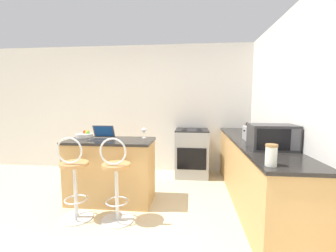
{
  "coord_description": "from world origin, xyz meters",
  "views": [
    {
      "loc": [
        0.86,
        -2.31,
        1.48
      ],
      "look_at": [
        0.43,
        1.7,
        1.02
      ],
      "focal_mm": 24.0,
      "sensor_mm": 36.0,
      "label": 1
    }
  ],
  "objects_px": {
    "bar_stool_near": "(74,180)",
    "fruit_bowl": "(85,135)",
    "wine_glass_short": "(144,131)",
    "stove_range": "(192,153)",
    "mug_blue": "(253,134)",
    "bar_stool_far": "(116,182)",
    "toaster": "(253,133)",
    "storage_jar": "(271,155)",
    "laptop": "(102,136)",
    "pepper_mill": "(247,130)",
    "microwave": "(272,137)"
  },
  "relations": [
    {
      "from": "bar_stool_near",
      "to": "toaster",
      "type": "distance_m",
      "value": 2.46
    },
    {
      "from": "microwave",
      "to": "toaster",
      "type": "height_order",
      "value": "microwave"
    },
    {
      "from": "bar_stool_far",
      "to": "toaster",
      "type": "relative_size",
      "value": 3.46
    },
    {
      "from": "bar_stool_far",
      "to": "storage_jar",
      "type": "height_order",
      "value": "storage_jar"
    },
    {
      "from": "fruit_bowl",
      "to": "pepper_mill",
      "type": "relative_size",
      "value": 1.1
    },
    {
      "from": "bar_stool_near",
      "to": "wine_glass_short",
      "type": "height_order",
      "value": "wine_glass_short"
    },
    {
      "from": "toaster",
      "to": "bar_stool_far",
      "type": "bearing_deg",
      "value": -158.32
    },
    {
      "from": "bar_stool_near",
      "to": "laptop",
      "type": "bearing_deg",
      "value": 75.73
    },
    {
      "from": "bar_stool_far",
      "to": "laptop",
      "type": "bearing_deg",
      "value": 124.39
    },
    {
      "from": "storage_jar",
      "to": "wine_glass_short",
      "type": "bearing_deg",
      "value": 137.0
    },
    {
      "from": "microwave",
      "to": "toaster",
      "type": "bearing_deg",
      "value": 95.48
    },
    {
      "from": "bar_stool_far",
      "to": "microwave",
      "type": "height_order",
      "value": "microwave"
    },
    {
      "from": "microwave",
      "to": "fruit_bowl",
      "type": "distance_m",
      "value": 2.62
    },
    {
      "from": "stove_range",
      "to": "pepper_mill",
      "type": "bearing_deg",
      "value": -41.49
    },
    {
      "from": "bar_stool_far",
      "to": "laptop",
      "type": "relative_size",
      "value": 3.37
    },
    {
      "from": "bar_stool_far",
      "to": "storage_jar",
      "type": "relative_size",
      "value": 5.57
    },
    {
      "from": "microwave",
      "to": "mug_blue",
      "type": "xyz_separation_m",
      "value": [
        0.01,
        0.85,
        -0.09
      ]
    },
    {
      "from": "bar_stool_far",
      "to": "storage_jar",
      "type": "xyz_separation_m",
      "value": [
        1.58,
        -0.56,
        0.51
      ]
    },
    {
      "from": "laptop",
      "to": "pepper_mill",
      "type": "bearing_deg",
      "value": 12.54
    },
    {
      "from": "toaster",
      "to": "mug_blue",
      "type": "distance_m",
      "value": 0.28
    },
    {
      "from": "laptop",
      "to": "pepper_mill",
      "type": "distance_m",
      "value": 2.2
    },
    {
      "from": "bar_stool_near",
      "to": "storage_jar",
      "type": "bearing_deg",
      "value": -14.85
    },
    {
      "from": "microwave",
      "to": "pepper_mill",
      "type": "bearing_deg",
      "value": 93.97
    },
    {
      "from": "bar_stool_far",
      "to": "wine_glass_short",
      "type": "distance_m",
      "value": 0.93
    },
    {
      "from": "stove_range",
      "to": "mug_blue",
      "type": "distance_m",
      "value": 1.34
    },
    {
      "from": "bar_stool_near",
      "to": "wine_glass_short",
      "type": "distance_m",
      "value": 1.16
    },
    {
      "from": "microwave",
      "to": "pepper_mill",
      "type": "height_order",
      "value": "microwave"
    },
    {
      "from": "bar_stool_far",
      "to": "toaster",
      "type": "bearing_deg",
      "value": 21.68
    },
    {
      "from": "microwave",
      "to": "storage_jar",
      "type": "height_order",
      "value": "microwave"
    },
    {
      "from": "bar_stool_near",
      "to": "fruit_bowl",
      "type": "xyz_separation_m",
      "value": [
        -0.2,
        0.71,
        0.45
      ]
    },
    {
      "from": "stove_range",
      "to": "storage_jar",
      "type": "distance_m",
      "value": 2.51
    },
    {
      "from": "bar_stool_far",
      "to": "wine_glass_short",
      "type": "height_order",
      "value": "wine_glass_short"
    },
    {
      "from": "toaster",
      "to": "mug_blue",
      "type": "height_order",
      "value": "toaster"
    },
    {
      "from": "fruit_bowl",
      "to": "pepper_mill",
      "type": "height_order",
      "value": "pepper_mill"
    },
    {
      "from": "bar_stool_near",
      "to": "mug_blue",
      "type": "relative_size",
      "value": 10.51
    },
    {
      "from": "fruit_bowl",
      "to": "mug_blue",
      "type": "relative_size",
      "value": 2.48
    },
    {
      "from": "bar_stool_near",
      "to": "fruit_bowl",
      "type": "distance_m",
      "value": 0.87
    },
    {
      "from": "storage_jar",
      "to": "wine_glass_short",
      "type": "relative_size",
      "value": 1.23
    },
    {
      "from": "microwave",
      "to": "pepper_mill",
      "type": "distance_m",
      "value": 0.93
    },
    {
      "from": "toaster",
      "to": "wine_glass_short",
      "type": "relative_size",
      "value": 1.98
    },
    {
      "from": "fruit_bowl",
      "to": "wine_glass_short",
      "type": "distance_m",
      "value": 0.92
    },
    {
      "from": "toaster",
      "to": "pepper_mill",
      "type": "height_order",
      "value": "pepper_mill"
    },
    {
      "from": "bar_stool_near",
      "to": "microwave",
      "type": "distance_m",
      "value": 2.42
    },
    {
      "from": "bar_stool_near",
      "to": "stove_range",
      "type": "distance_m",
      "value": 2.3
    },
    {
      "from": "bar_stool_near",
      "to": "wine_glass_short",
      "type": "bearing_deg",
      "value": 45.54
    },
    {
      "from": "stove_range",
      "to": "wine_glass_short",
      "type": "distance_m",
      "value": 1.4
    },
    {
      "from": "microwave",
      "to": "toaster",
      "type": "relative_size",
      "value": 1.63
    },
    {
      "from": "bar_stool_near",
      "to": "bar_stool_far",
      "type": "bearing_deg",
      "value": 0.0
    },
    {
      "from": "pepper_mill",
      "to": "laptop",
      "type": "bearing_deg",
      "value": -167.46
    },
    {
      "from": "bar_stool_near",
      "to": "stove_range",
      "type": "height_order",
      "value": "bar_stool_near"
    }
  ]
}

